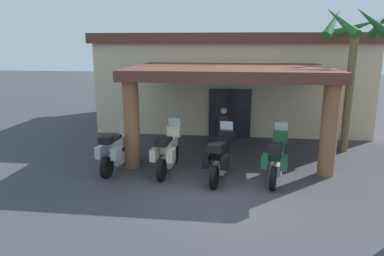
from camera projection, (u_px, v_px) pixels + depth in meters
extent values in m
plane|color=#38383D|center=(219.00, 196.00, 9.63)|extent=(80.00, 80.00, 0.00)
cube|color=beige|center=(232.00, 83.00, 18.57)|extent=(12.14, 7.03, 3.97)
cube|color=#1E2328|center=(230.00, 113.00, 15.45)|extent=(1.80, 0.14, 2.10)
cube|color=brown|center=(230.00, 71.00, 12.77)|extent=(7.05, 4.87, 0.35)
cylinder|color=brown|center=(132.00, 125.00, 11.60)|extent=(0.51, 0.51, 2.84)
cylinder|color=brown|center=(329.00, 131.00, 10.87)|extent=(0.51, 0.51, 2.84)
cube|color=brown|center=(233.00, 39.00, 18.06)|extent=(12.55, 7.44, 0.44)
cylinder|color=black|center=(128.00, 153.00, 12.36)|extent=(0.21, 0.67, 0.66)
cylinder|color=black|center=(107.00, 167.00, 10.89)|extent=(0.21, 0.67, 0.66)
cube|color=silver|center=(118.00, 158.00, 11.59)|extent=(0.38, 0.59, 0.32)
cube|color=#B2B2B7|center=(119.00, 142.00, 11.61)|extent=(0.42, 1.18, 0.34)
cube|color=black|center=(114.00, 138.00, 11.23)|extent=(0.34, 0.63, 0.10)
cube|color=#B2B2B7|center=(127.00, 130.00, 12.15)|extent=(0.46, 0.28, 0.36)
cube|color=#B2BCC6|center=(127.00, 121.00, 12.16)|extent=(0.41, 0.16, 0.36)
cube|color=#B2B2B7|center=(101.00, 152.00, 11.00)|extent=(0.22, 0.46, 0.36)
cube|color=#B2B2B7|center=(116.00, 153.00, 10.87)|extent=(0.22, 0.46, 0.36)
cube|color=black|center=(106.00, 140.00, 10.75)|extent=(0.39, 0.36, 0.22)
cylinder|color=black|center=(174.00, 155.00, 12.13)|extent=(0.18, 0.67, 0.66)
cylinder|color=black|center=(162.00, 170.00, 10.65)|extent=(0.18, 0.67, 0.66)
cube|color=silver|center=(168.00, 161.00, 11.35)|extent=(0.35, 0.58, 0.32)
cube|color=beige|center=(169.00, 144.00, 11.38)|extent=(0.37, 1.17, 0.34)
cube|color=black|center=(166.00, 140.00, 10.99)|extent=(0.31, 0.62, 0.10)
cube|color=beige|center=(174.00, 131.00, 11.92)|extent=(0.45, 0.26, 0.36)
cube|color=#B2BCC6|center=(174.00, 122.00, 11.93)|extent=(0.41, 0.14, 0.36)
cube|color=beige|center=(154.00, 154.00, 10.74)|extent=(0.20, 0.45, 0.36)
cube|color=beige|center=(171.00, 155.00, 10.64)|extent=(0.20, 0.45, 0.36)
cube|color=black|center=(161.00, 142.00, 10.50)|extent=(0.38, 0.34, 0.22)
cylinder|color=black|center=(225.00, 160.00, 11.54)|extent=(0.24, 0.67, 0.66)
cylinder|color=black|center=(214.00, 177.00, 10.09)|extent=(0.24, 0.67, 0.66)
cube|color=silver|center=(220.00, 167.00, 10.78)|extent=(0.40, 0.60, 0.32)
cube|color=black|center=(221.00, 150.00, 10.80)|extent=(0.47, 1.18, 0.34)
cube|color=black|center=(219.00, 146.00, 10.43)|extent=(0.37, 0.64, 0.10)
cube|color=black|center=(226.00, 136.00, 11.33)|extent=(0.47, 0.30, 0.36)
cube|color=#B2BCC6|center=(227.00, 127.00, 11.34)|extent=(0.41, 0.18, 0.36)
cube|color=black|center=(207.00, 160.00, 10.21)|extent=(0.24, 0.46, 0.36)
cube|color=black|center=(225.00, 162.00, 10.06)|extent=(0.24, 0.46, 0.36)
cube|color=black|center=(215.00, 148.00, 9.94)|extent=(0.40, 0.37, 0.22)
cylinder|color=black|center=(279.00, 161.00, 11.43)|extent=(0.27, 0.67, 0.66)
cylinder|color=black|center=(273.00, 178.00, 10.01)|extent=(0.27, 0.67, 0.66)
cube|color=silver|center=(276.00, 168.00, 10.69)|extent=(0.42, 0.61, 0.32)
cube|color=#19512D|center=(278.00, 150.00, 10.71)|extent=(0.52, 1.19, 0.34)
cube|color=black|center=(277.00, 147.00, 10.34)|extent=(0.39, 0.64, 0.10)
cube|color=#19512D|center=(281.00, 137.00, 11.23)|extent=(0.48, 0.32, 0.36)
cube|color=#B2BCC6|center=(281.00, 127.00, 11.23)|extent=(0.42, 0.19, 0.36)
cube|color=#19512D|center=(265.00, 161.00, 10.13)|extent=(0.26, 0.47, 0.36)
cube|color=#19512D|center=(284.00, 163.00, 9.97)|extent=(0.26, 0.47, 0.36)
cube|color=black|center=(275.00, 149.00, 9.86)|extent=(0.42, 0.38, 0.22)
cylinder|color=#3F334C|center=(223.00, 144.00, 13.03)|extent=(0.14, 0.14, 0.87)
cylinder|color=#3F334C|center=(223.00, 143.00, 13.20)|extent=(0.14, 0.14, 0.87)
cylinder|color=#262626|center=(223.00, 123.00, 12.94)|extent=(0.32, 0.32, 0.62)
cylinder|color=#262626|center=(225.00, 124.00, 12.72)|extent=(0.09, 0.09, 0.59)
cylinder|color=#262626|center=(222.00, 121.00, 13.15)|extent=(0.09, 0.09, 0.59)
sphere|color=tan|center=(224.00, 111.00, 12.83)|extent=(0.24, 0.24, 0.24)
cylinder|color=brown|center=(349.00, 93.00, 13.18)|extent=(0.29, 0.29, 4.44)
cone|color=#236028|center=(380.00, 25.00, 12.48)|extent=(0.44, 1.63, 0.95)
cone|color=#236028|center=(357.00, 27.00, 13.32)|extent=(1.66, 0.87, 0.83)
cone|color=#236028|center=(333.00, 22.00, 13.09)|extent=(1.07, 1.45, 1.26)
cone|color=#236028|center=(341.00, 21.00, 12.20)|extent=(1.23, 1.40, 1.22)
cone|color=#236028|center=(373.00, 22.00, 11.86)|extent=(1.56, 0.96, 1.13)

